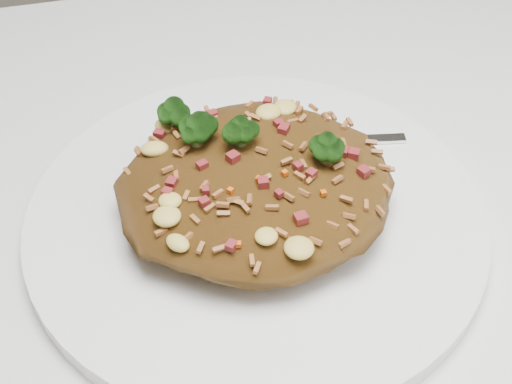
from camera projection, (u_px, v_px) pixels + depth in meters
The scene contains 4 objects.
dining_table at pixel (373, 361), 0.50m from camera, with size 1.20×0.80×0.75m.
plate at pixel (256, 216), 0.47m from camera, with size 0.30×0.30×0.01m, color white.
fried_rice at pixel (255, 175), 0.44m from camera, with size 0.17×0.16×0.07m.
fork at pixel (304, 142), 0.51m from camera, with size 0.16×0.05×0.00m.
Camera 1 is at (-0.15, -0.25, 1.09)m, focal length 50.00 mm.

